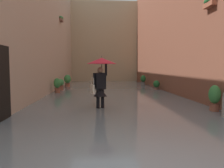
% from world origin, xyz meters
% --- Properties ---
extents(ground_plane, '(60.00, 60.00, 0.00)m').
position_xyz_m(ground_plane, '(0.00, -10.39, 0.00)').
color(ground_plane, slate).
extents(flood_water, '(7.74, 26.78, 0.10)m').
position_xyz_m(flood_water, '(0.00, -10.39, 0.05)').
color(flood_water, slate).
rests_on(flood_water, ground_plane).
extents(building_facade_left, '(2.04, 24.78, 8.64)m').
position_xyz_m(building_facade_left, '(-4.37, -10.38, 4.32)').
color(building_facade_left, brown).
rests_on(building_facade_left, ground_plane).
extents(building_facade_right, '(2.04, 24.78, 8.61)m').
position_xyz_m(building_facade_right, '(4.37, -10.38, 4.31)').
color(building_facade_right, tan).
rests_on(building_facade_right, ground_plane).
extents(building_facade_far, '(10.54, 1.80, 8.51)m').
position_xyz_m(building_facade_far, '(0.00, -21.68, 4.25)').
color(building_facade_far, tan).
rests_on(building_facade_far, ground_plane).
extents(person_wading, '(1.10, 1.10, 2.00)m').
position_xyz_m(person_wading, '(0.66, -5.39, 1.44)').
color(person_wading, black).
rests_on(person_wading, ground_plane).
extents(potted_plant_mid_right, '(0.46, 0.46, 0.83)m').
position_xyz_m(potted_plant_mid_right, '(3.16, -11.77, 0.47)').
color(potted_plant_mid_right, brown).
rests_on(potted_plant_mid_right, ground_plane).
extents(potted_plant_far_right, '(0.41, 0.41, 0.96)m').
position_xyz_m(potted_plant_far_right, '(3.12, -10.38, 0.54)').
color(potted_plant_far_right, brown).
rests_on(potted_plant_far_right, ground_plane).
extents(potted_plant_near_left, '(0.40, 0.40, 0.98)m').
position_xyz_m(potted_plant_near_left, '(-3.18, -4.54, 0.54)').
color(potted_plant_near_left, brown).
rests_on(potted_plant_near_left, ground_plane).
extents(potted_plant_far_left, '(0.43, 0.43, 0.71)m').
position_xyz_m(potted_plant_far_left, '(-3.14, -11.74, 0.38)').
color(potted_plant_far_left, brown).
rests_on(potted_plant_far_left, ground_plane).
extents(potted_plant_mid_left, '(0.42, 0.42, 0.93)m').
position_xyz_m(potted_plant_mid_left, '(-3.01, -15.41, 0.49)').
color(potted_plant_mid_left, '#66605B').
rests_on(potted_plant_mid_left, ground_plane).
extents(potted_plant_near_right, '(0.52, 0.52, 1.02)m').
position_xyz_m(potted_plant_near_right, '(3.04, -14.23, 0.58)').
color(potted_plant_near_right, brown).
rests_on(potted_plant_near_right, ground_plane).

